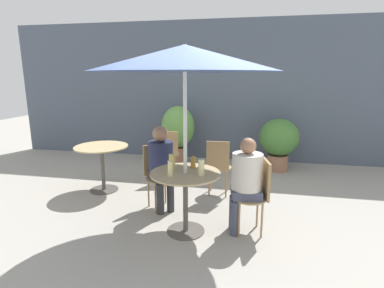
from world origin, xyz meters
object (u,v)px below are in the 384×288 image
at_px(beer_glass_2, 193,162).
at_px(bistro_chair_0, 258,190).
at_px(bistro_chair_3, 169,150).
at_px(beer_glass_3, 172,162).
at_px(potted_plant_0, 178,130).
at_px(seated_person_0, 245,178).
at_px(beer_glass_1, 201,167).
at_px(umbrella, 185,58).
at_px(cafe_table_near, 185,187).
at_px(seated_person_1, 161,161).
at_px(potted_plant_1, 279,140).
at_px(bistro_chair_1, 157,170).
at_px(bistro_chair_2, 218,163).
at_px(beer_glass_0, 170,168).
at_px(cafe_table_far, 102,156).

bearing_deg(beer_glass_2, bistro_chair_0, -3.28).
distance_m(bistro_chair_3, beer_glass_3, 1.82).
distance_m(bistro_chair_0, beer_glass_3, 1.06).
bearing_deg(potted_plant_0, seated_person_0, -61.46).
height_order(beer_glass_1, umbrella, umbrella).
bearing_deg(cafe_table_near, seated_person_1, 130.27).
relative_size(cafe_table_near, potted_plant_1, 0.80).
bearing_deg(potted_plant_1, bistro_chair_1, -131.50).
height_order(bistro_chair_2, bistro_chair_3, same).
height_order(bistro_chair_0, potted_plant_1, potted_plant_1).
height_order(beer_glass_3, potted_plant_0, potted_plant_0).
bearing_deg(beer_glass_1, beer_glass_0, -164.77).
distance_m(bistro_chair_0, beer_glass_2, 0.83).
relative_size(bistro_chair_1, bistro_chair_3, 1.00).
xyz_separation_m(potted_plant_0, potted_plant_1, (2.05, -0.09, -0.12)).
relative_size(seated_person_0, beer_glass_2, 8.09).
relative_size(cafe_table_near, seated_person_1, 0.69).
xyz_separation_m(bistro_chair_0, bistro_chair_2, (-0.57, 1.02, 0.00)).
height_order(beer_glass_0, beer_glass_3, beer_glass_3).
relative_size(bistro_chair_2, umbrella, 0.41).
bearing_deg(potted_plant_0, beer_glass_3, -77.80).
height_order(seated_person_0, beer_glass_3, seated_person_0).
height_order(bistro_chair_0, beer_glass_1, beer_glass_1).
bearing_deg(bistro_chair_1, beer_glass_2, -77.12).
bearing_deg(beer_glass_2, cafe_table_far, 152.71).
bearing_deg(bistro_chair_2, beer_glass_1, 86.14).
bearing_deg(potted_plant_1, cafe_table_near, -115.27).
relative_size(cafe_table_near, umbrella, 0.38).
height_order(beer_glass_0, umbrella, umbrella).
bearing_deg(beer_glass_3, bistro_chair_1, 123.06).
height_order(cafe_table_far, beer_glass_1, beer_glass_1).
xyz_separation_m(seated_person_1, umbrella, (0.45, -0.53, 1.31)).
bearing_deg(beer_glass_2, bistro_chair_1, 143.15).
bearing_deg(bistro_chair_1, bistro_chair_2, -7.33).
bearing_deg(beer_glass_1, bistro_chair_0, 17.95).
bearing_deg(beer_glass_1, seated_person_1, 137.68).
xyz_separation_m(cafe_table_near, bistro_chair_3, (-0.71, 1.81, -0.03)).
distance_m(cafe_table_far, bistro_chair_1, 1.14).
height_order(cafe_table_near, beer_glass_3, beer_glass_3).
bearing_deg(umbrella, bistro_chair_2, 77.51).
bearing_deg(potted_plant_0, potted_plant_1, -2.50).
relative_size(cafe_table_far, potted_plant_0, 0.68).
bearing_deg(cafe_table_far, seated_person_1, -24.22).
relative_size(seated_person_0, beer_glass_0, 6.70).
height_order(seated_person_1, potted_plant_0, potted_plant_0).
relative_size(beer_glass_0, beer_glass_2, 1.21).
height_order(cafe_table_near, bistro_chair_1, bistro_chair_1).
xyz_separation_m(cafe_table_far, bistro_chair_1, (1.06, -0.41, -0.04)).
distance_m(beer_glass_1, umbrella, 1.20).
xyz_separation_m(bistro_chair_1, potted_plant_1, (1.83, 2.07, 0.08)).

